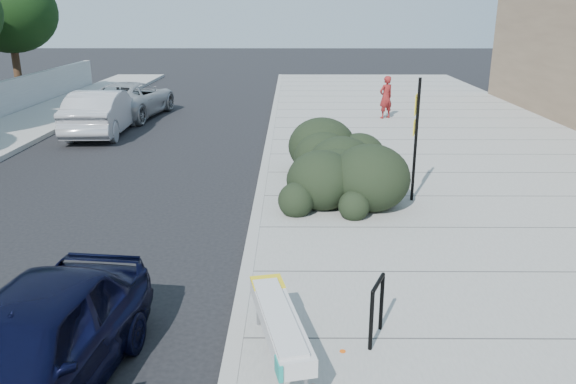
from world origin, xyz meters
name	(u,v)px	position (x,y,z in m)	size (l,w,h in m)	color
ground	(247,279)	(0.00, 0.00, 0.00)	(120.00, 120.00, 0.00)	black
sidewalk_near	(484,186)	(5.60, 5.00, 0.07)	(11.20, 50.00, 0.15)	gray
curb_near	(262,186)	(0.00, 5.00, 0.08)	(0.22, 50.00, 0.17)	#9E9E99
tree_far_f	(9,12)	(-12.50, 19.00, 4.19)	(4.40, 4.40, 6.07)	#332114
bench	(279,321)	(0.60, -2.41, 0.65)	(0.86, 2.15, 0.63)	gray
bike_rack	(377,304)	(1.86, -2.00, 0.66)	(0.26, 0.54, 0.84)	black
sign_post	(416,133)	(3.48, 3.71, 1.71)	(0.15, 0.31, 2.77)	black
hedge	(336,155)	(1.83, 4.62, 0.97)	(2.19, 4.38, 1.64)	black
sedan_navy	(30,351)	(-2.16, -3.12, 0.69)	(1.63, 4.06, 1.38)	black
wagon_silver	(102,112)	(-6.07, 11.60, 0.80)	(1.69, 4.84, 1.60)	#BCBCC1
suv_silver	(131,99)	(-6.00, 15.06, 0.74)	(2.44, 5.30, 1.47)	#A5A7AB
pedestrian	(386,97)	(4.51, 13.96, 0.99)	(0.61, 0.40, 1.68)	maroon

